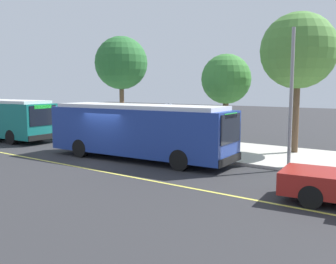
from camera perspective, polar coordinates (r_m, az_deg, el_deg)
ground_plane at (r=20.50m, az=-9.12°, el=-4.15°), size 120.00×120.00×0.00m
sidewalk_curb at (r=24.99m, az=0.73°, el=-1.93°), size 44.00×6.40×0.15m
lane_stripe_center at (r=19.05m, az=-13.86°, el=-5.08°), size 36.00×0.14×0.01m
transit_bus_main at (r=20.08m, az=-4.49°, el=0.35°), size 10.75×3.28×2.95m
bus_shelter at (r=25.27m, az=-2.81°, el=2.36°), size 2.90×1.60×2.48m
waiting_bench at (r=25.41m, az=-2.77°, el=-0.53°), size 1.60×0.48×0.95m
route_sign_post at (r=21.74m, az=0.09°, el=1.76°), size 0.44×0.08×2.80m
pedestrian_commuter at (r=22.94m, az=2.79°, el=-0.09°), size 0.24×0.40×1.69m
street_tree_near_shelter at (r=24.04m, az=8.80°, el=7.86°), size 3.12×3.12×5.79m
street_tree_upstreet at (r=30.30m, az=-7.10°, el=10.30°), size 4.15×4.15×7.71m
street_tree_downstreet at (r=22.67m, az=19.15°, el=11.51°), size 4.24×4.24×7.87m
utility_pole at (r=18.21m, az=18.16°, el=4.86°), size 0.16×0.16×6.40m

